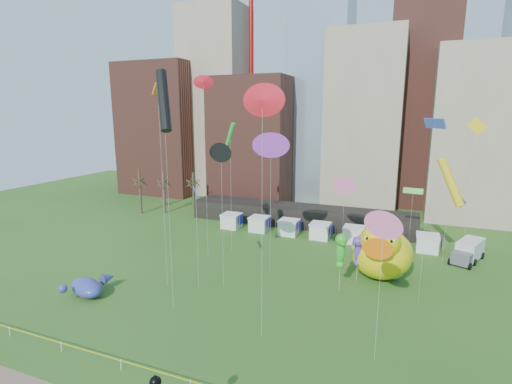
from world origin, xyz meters
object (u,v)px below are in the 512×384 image
at_px(big_duck, 381,250).
at_px(seahorse_green, 341,248).
at_px(whale_inflatable, 88,287).
at_px(small_duck, 391,266).
at_px(box_truck, 469,251).
at_px(seahorse_purple, 358,249).

bearing_deg(big_duck, seahorse_green, -125.92).
relative_size(seahorse_green, whale_inflatable, 1.09).
distance_m(small_duck, box_truck, 13.07).
height_order(big_duck, seahorse_green, big_duck).
bearing_deg(seahorse_green, box_truck, 29.48).
height_order(big_duck, box_truck, big_duck).
bearing_deg(seahorse_green, whale_inflatable, -172.72).
bearing_deg(whale_inflatable, small_duck, 48.27).
relative_size(big_duck, seahorse_purple, 1.76).
distance_m(big_duck, box_truck, 14.30).
height_order(seahorse_green, whale_inflatable, seahorse_green).
distance_m(small_duck, seahorse_purple, 5.02).
height_order(small_duck, whale_inflatable, small_duck).
relative_size(big_duck, whale_inflatable, 1.62).
distance_m(big_duck, whale_inflatable, 32.51).
relative_size(seahorse_purple, whale_inflatable, 0.92).
bearing_deg(whale_inflatable, box_truck, 53.15).
bearing_deg(big_duck, seahorse_purple, -135.54).
xyz_separation_m(seahorse_green, seahorse_purple, (1.49, 2.81, -0.81)).
bearing_deg(box_truck, seahorse_green, -110.29).
xyz_separation_m(whale_inflatable, box_truck, (38.41, 25.79, 0.42)).
xyz_separation_m(small_duck, seahorse_purple, (-3.57, -2.50, 2.49)).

